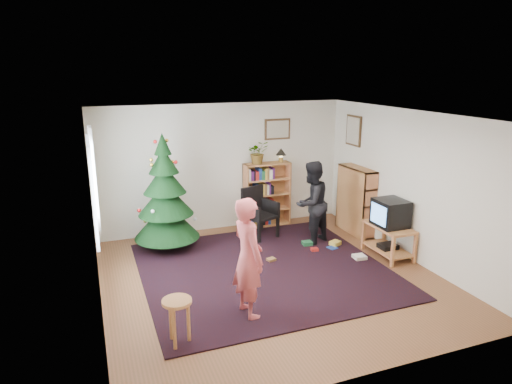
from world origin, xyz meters
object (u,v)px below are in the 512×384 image
object	(u,v)px
christmas_tree	(166,202)
picture_back	(277,129)
armchair	(258,210)
stool	(177,310)
potted_plant	(258,152)
bookshelf_right	(356,199)
person_by_chair	(311,203)
picture_right	(354,131)
table_lamp	(281,153)
bookshelf_back	(267,193)
tv_stand	(388,238)
crt_tv	(390,213)
person_standing	(248,258)

from	to	relation	value
christmas_tree	picture_back	bearing A→B (deg)	16.51
christmas_tree	armchair	xyz separation A→B (m)	(1.76, 0.04, -0.35)
stool	potted_plant	size ratio (longest dim) A/B	1.27
bookshelf_right	potted_plant	world-z (taller)	potted_plant
picture_back	person_by_chair	xyz separation A→B (m)	(0.09, -1.39, -1.18)
picture_right	table_lamp	distance (m)	1.50
picture_back	person_by_chair	world-z (taller)	picture_back
bookshelf_back	armchair	bearing A→B (deg)	-125.84
picture_right	bookshelf_back	xyz separation A→B (m)	(-1.60, 0.59, -1.29)
bookshelf_right	potted_plant	size ratio (longest dim) A/B	2.84
table_lamp	bookshelf_back	bearing A→B (deg)	180.00
christmas_tree	stool	size ratio (longest dim) A/B	3.62
bookshelf_right	picture_right	bearing A→B (deg)	-17.54
picture_right	tv_stand	world-z (taller)	picture_right
bookshelf_right	armchair	world-z (taller)	bookshelf_right
stool	potted_plant	xyz separation A→B (m)	(2.37, 3.58, 1.08)
christmas_tree	crt_tv	distance (m)	3.88
armchair	person_by_chair	xyz separation A→B (m)	(0.76, -0.70, 0.25)
potted_plant	tv_stand	bearing A→B (deg)	-55.64
picture_back	picture_right	xyz separation A→B (m)	(1.33, -0.73, 0.00)
person_standing	crt_tv	bearing A→B (deg)	-79.30
person_standing	potted_plant	distance (m)	3.58
picture_right	bookshelf_back	world-z (taller)	picture_right
person_standing	potted_plant	xyz separation A→B (m)	(1.37, 3.23, 0.73)
picture_back	crt_tv	world-z (taller)	picture_back
christmas_tree	armchair	bearing A→B (deg)	1.20
bookshelf_right	person_standing	world-z (taller)	person_standing
person_standing	tv_stand	bearing A→B (deg)	-79.32
picture_right	bookshelf_right	bearing A→B (deg)	-107.54
person_by_chair	stool	bearing A→B (deg)	13.49
bookshelf_right	potted_plant	bearing A→B (deg)	58.55
picture_back	armchair	bearing A→B (deg)	-134.40
bookshelf_back	picture_back	bearing A→B (deg)	26.30
tv_stand	person_by_chair	bearing A→B (deg)	134.20
bookshelf_right	armchair	xyz separation A→B (m)	(-1.86, 0.47, -0.15)
picture_back	bookshelf_right	size ratio (longest dim) A/B	0.42
person_by_chair	table_lamp	size ratio (longest dim) A/B	5.46
table_lamp	bookshelf_right	bearing A→B (deg)	-41.17
picture_right	crt_tv	bearing A→B (deg)	-98.79
stool	table_lamp	xyz separation A→B (m)	(2.87, 3.58, 1.04)
tv_stand	potted_plant	world-z (taller)	potted_plant
stool	table_lamp	size ratio (longest dim) A/B	2.05
christmas_tree	tv_stand	world-z (taller)	christmas_tree
picture_right	table_lamp	xyz separation A→B (m)	(-1.30, 0.59, -0.46)
armchair	person_by_chair	distance (m)	1.06
picture_right	crt_tv	xyz separation A→B (m)	(-0.26, -1.67, -1.17)
person_standing	armchair	bearing A→B (deg)	-31.39
christmas_tree	armchair	size ratio (longest dim) A/B	2.17
crt_tv	person_standing	world-z (taller)	person_standing
bookshelf_back	stool	size ratio (longest dim) A/B	2.25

